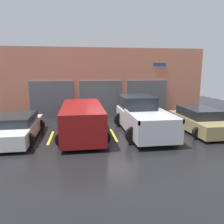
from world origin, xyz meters
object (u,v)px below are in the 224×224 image
at_px(pickup_truck, 142,116).
at_px(van_right, 82,120).
at_px(sedan_side, 199,120).
at_px(sedan_white, 16,128).

relative_size(pickup_truck, van_right, 1.06).
bearing_deg(pickup_truck, sedan_side, -5.32).
bearing_deg(van_right, sedan_side, 0.19).
xyz_separation_m(sedan_white, van_right, (3.13, -0.02, 0.30)).
xyz_separation_m(pickup_truck, sedan_side, (3.13, -0.29, -0.26)).
distance_m(sedan_white, van_right, 3.14).
height_order(pickup_truck, van_right, pickup_truck).
bearing_deg(van_right, pickup_truck, 5.70).
distance_m(pickup_truck, sedan_white, 6.27).
relative_size(sedan_side, van_right, 0.88).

